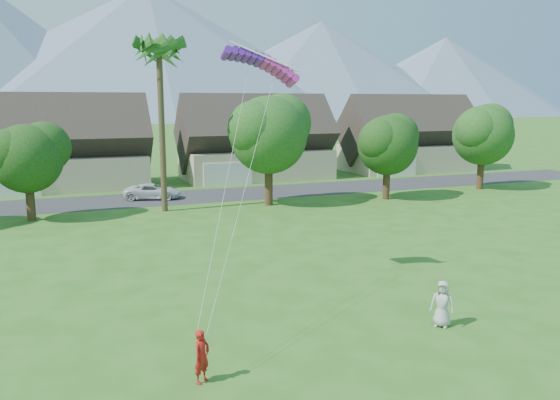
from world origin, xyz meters
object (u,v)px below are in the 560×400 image
parked_car (152,191)px  watcher (442,304)px  parafoil_kite (262,61)px  kite_flyer (202,356)px

parked_car → watcher: bearing=-152.9°
watcher → parked_car: 30.88m
parked_car → parafoil_kite: parafoil_kite is taller
kite_flyer → parked_car: (3.04, 31.13, -0.15)m
watcher → parafoil_kite: bearing=170.5°
watcher → parked_car: watcher is taller
watcher → parked_car: size_ratio=0.37×
parked_car → parafoil_kite: (1.45, -23.63, 8.96)m
kite_flyer → parked_car: size_ratio=0.34×
kite_flyer → parked_car: 31.27m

